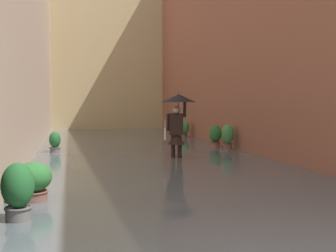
# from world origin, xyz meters

# --- Properties ---
(ground_plane) EXTENTS (60.00, 60.00, 0.00)m
(ground_plane) POSITION_xyz_m (0.00, -10.68, 0.00)
(ground_plane) COLOR gray
(flood_water) EXTENTS (7.10, 27.35, 0.15)m
(flood_water) POSITION_xyz_m (0.00, -10.68, 0.07)
(flood_water) COLOR #515B60
(flood_water) RESTS_ON ground_plane
(building_facade_left) EXTENTS (2.04, 25.35, 9.77)m
(building_facade_left) POSITION_xyz_m (-4.05, -10.67, 4.88)
(building_facade_left) COLOR #935642
(building_facade_left) RESTS_ON ground_plane
(building_facade_right) EXTENTS (2.04, 25.35, 9.32)m
(building_facade_right) POSITION_xyz_m (4.05, -10.67, 4.66)
(building_facade_right) COLOR tan
(building_facade_right) RESTS_ON ground_plane
(building_facade_far) EXTENTS (9.90, 1.80, 11.96)m
(building_facade_far) POSITION_xyz_m (0.00, -22.25, 5.98)
(building_facade_far) COLOR tan
(building_facade_far) RESTS_ON ground_plane
(person_wading) EXTENTS (0.98, 0.98, 1.98)m
(person_wading) POSITION_xyz_m (-0.74, -8.52, 1.37)
(person_wading) COLOR #2D2319
(person_wading) RESTS_ON ground_plane
(potted_plant_near_right) EXTENTS (0.35, 0.35, 0.78)m
(potted_plant_near_right) POSITION_xyz_m (2.61, -10.67, 0.40)
(potted_plant_near_right) COLOR #66605B
(potted_plant_near_right) RESTS_ON ground_plane
(potted_plant_far_left) EXTENTS (0.41, 0.41, 0.97)m
(potted_plant_far_left) POSITION_xyz_m (-2.85, -10.11, 0.55)
(potted_plant_far_left) COLOR brown
(potted_plant_far_left) RESTS_ON ground_plane
(potted_plant_far_right) EXTENTS (0.58, 0.58, 0.75)m
(potted_plant_far_right) POSITION_xyz_m (2.72, -4.06, 0.42)
(potted_plant_far_right) COLOR brown
(potted_plant_far_right) RESTS_ON ground_plane
(potted_plant_near_left) EXTENTS (0.48, 0.48, 0.90)m
(potted_plant_near_left) POSITION_xyz_m (-2.75, -15.16, 0.51)
(potted_plant_near_left) COLOR brown
(potted_plant_near_left) RESTS_ON ground_plane
(potted_plant_mid_left) EXTENTS (0.43, 0.43, 0.89)m
(potted_plant_mid_left) POSITION_xyz_m (-2.79, -11.14, 0.50)
(potted_plant_mid_left) COLOR #9E563D
(potted_plant_mid_left) RESTS_ON ground_plane
(potted_plant_mid_right) EXTENTS (0.42, 0.42, 0.90)m
(potted_plant_mid_right) POSITION_xyz_m (2.82, -2.97, 0.50)
(potted_plant_mid_right) COLOR #66605B
(potted_plant_mid_right) RESTS_ON ground_plane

